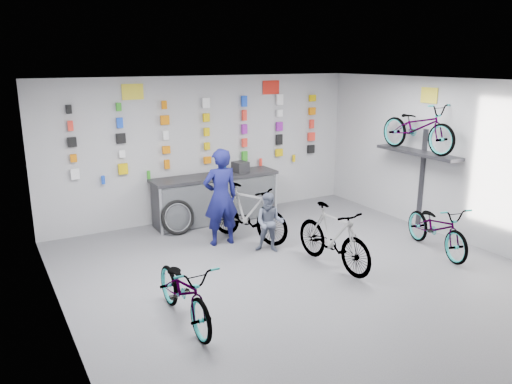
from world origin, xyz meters
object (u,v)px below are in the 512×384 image
counter (216,199)px  bike_center (333,237)px  bike_left (184,291)px  bike_right (437,227)px  customer (270,223)px  clerk (221,197)px  bike_service (248,213)px

counter → bike_center: 3.19m
bike_left → bike_center: size_ratio=0.97×
bike_right → customer: (-2.57, 1.47, 0.08)m
bike_center → clerk: 2.21m
bike_center → bike_left: bearing=-174.1°
bike_right → customer: bearing=164.4°
bike_right → bike_service: (-2.62, 2.18, 0.09)m
counter → bike_left: counter is taller
bike_center → bike_right: size_ratio=1.00×
counter → bike_right: bearing=-52.8°
bike_left → customer: (2.24, 1.58, 0.09)m
counter → clerk: bearing=-111.1°
customer → counter: bearing=130.9°
bike_center → clerk: bearing=117.5°
counter → bike_service: bearing=-88.4°
bike_right → customer: customer is taller
bike_service → clerk: clerk is taller
counter → bike_service: (0.04, -1.32, 0.05)m
bike_right → clerk: clerk is taller
clerk → bike_right: bearing=149.4°
clerk → customer: clerk is taller
clerk → bike_left: bearing=59.6°
bike_service → bike_center: bearing=-96.2°
counter → customer: (0.09, -2.03, 0.05)m
bike_left → counter: bearing=59.1°
bike_right → bike_center: bearing=-176.5°
counter → bike_left: size_ratio=1.61×
customer → bike_center: bearing=-24.8°
bike_left → bike_service: bike_service is taller
bike_service → clerk: size_ratio=1.00×
bike_center → clerk: (-1.14, 1.85, 0.38)m
counter → bike_center: size_ratio=1.57×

